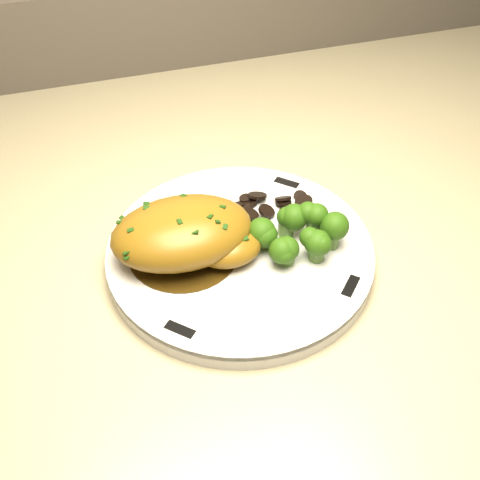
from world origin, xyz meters
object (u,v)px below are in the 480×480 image
object	(u,v)px
plate	(240,254)
broccoli_florets	(301,232)
counter	(218,433)
chicken_breast	(187,234)

from	to	relation	value
plate	broccoli_florets	distance (m)	0.06
counter	broccoli_florets	xyz separation A→B (m)	(0.06, -0.10, 0.51)
counter	broccoli_florets	bearing A→B (deg)	-57.51
chicken_breast	counter	bearing A→B (deg)	65.41
chicken_breast	broccoli_florets	size ratio (longest dim) A/B	1.65
counter	plate	world-z (taller)	counter
chicken_breast	broccoli_florets	xyz separation A→B (m)	(0.10, -0.02, -0.01)
counter	chicken_breast	bearing A→B (deg)	-115.55
chicken_breast	plate	bearing A→B (deg)	-6.45
counter	chicken_breast	distance (m)	0.52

